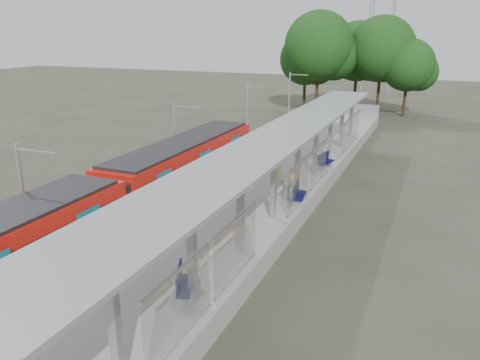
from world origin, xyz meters
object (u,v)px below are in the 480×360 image
object	(u,v)px
bench_far	(325,161)
bench_mid	(298,194)
litter_bin	(286,192)
info_pillar_far	(278,167)
bench_near	(182,283)
train	(107,206)

from	to	relation	value
bench_far	bench_mid	bearing A→B (deg)	-77.59
bench_far	litter_bin	xyz separation A→B (m)	(-0.59, -6.37, -0.18)
bench_mid	info_pillar_far	world-z (taller)	info_pillar_far
bench_near	bench_far	xyz separation A→B (m)	(0.84, 17.05, 0.03)
info_pillar_far	litter_bin	xyz separation A→B (m)	(1.46, -2.93, -0.42)
train	bench_mid	xyz separation A→B (m)	(7.10, 6.34, -0.46)
train	bench_near	world-z (taller)	train
bench_mid	bench_far	bearing A→B (deg)	83.87
bench_mid	litter_bin	xyz separation A→B (m)	(-0.81, 0.54, -0.19)
train	info_pillar_far	bearing A→B (deg)	63.76
bench_near	bench_far	distance (m)	17.07
litter_bin	bench_far	bearing A→B (deg)	84.74
bench_near	bench_far	size ratio (longest dim) A/B	0.94
train	litter_bin	world-z (taller)	train
bench_near	info_pillar_far	bearing A→B (deg)	70.41
train	bench_far	size ratio (longest dim) A/B	16.31
train	bench_mid	size ratio (longest dim) A/B	16.27
bench_far	info_pillar_far	xyz separation A→B (m)	(-2.05, -3.44, 0.24)
bench_near	train	bearing A→B (deg)	123.26
info_pillar_far	bench_far	bearing A→B (deg)	42.49
train	bench_far	xyz separation A→B (m)	(6.88, 13.26, -0.47)
train	info_pillar_far	distance (m)	10.94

